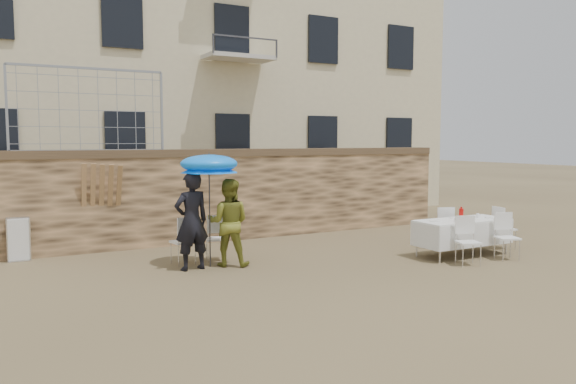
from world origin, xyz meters
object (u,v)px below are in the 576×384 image
couple_chair_left (183,240)px  chair_stack_right (18,238)px  man_suit (192,221)px  couple_chair_right (216,237)px  banquet_table (463,221)px  table_chair_front_left (468,241)px  table_chair_front_right (507,237)px  table_chair_back (442,227)px  umbrella (209,167)px  table_chair_side (504,228)px  woman_dress (229,222)px  soda_bottle (461,215)px

couple_chair_left → chair_stack_right: (-2.86, 1.91, -0.02)m
man_suit → couple_chair_left: 0.71m
couple_chair_right → banquet_table: size_ratio=0.46×
table_chair_front_left → table_chair_front_right: 1.10m
man_suit → table_chair_back: bearing=166.1°
umbrella → table_chair_front_left: 5.27m
couple_chair_left → table_chair_front_right: (6.02, -2.74, 0.00)m
couple_chair_right → table_chair_side: same height
woman_dress → table_chair_side: 6.32m
couple_chair_left → banquet_table: 5.87m
couple_chair_right → table_chair_side: size_ratio=1.00×
table_chair_side → woman_dress: bearing=85.3°
man_suit → table_chair_front_left: bearing=148.5°
table_chair_front_right → chair_stack_right: (-8.87, 4.66, -0.02)m
table_chair_front_right → table_chair_front_left: bearing=-160.6°
table_chair_front_left → chair_stack_right: (-7.77, 4.66, -0.02)m
man_suit → umbrella: (0.40, 0.10, 1.00)m
banquet_table → woman_dress: bearing=163.1°
table_chair_front_left → man_suit: bearing=177.7°
woman_dress → umbrella: umbrella is taller
woman_dress → couple_chair_right: bearing=-53.6°
chair_stack_right → table_chair_front_right: bearing=-27.7°
banquet_table → table_chair_back: size_ratio=2.19×
umbrella → couple_chair_left: umbrella is taller
table_chair_front_right → woman_dress: bearing=176.7°
table_chair_back → chair_stack_right: table_chair_back is taller
soda_bottle → chair_stack_right: (-8.17, 4.06, -0.45)m
couple_chair_right → table_chair_front_left: 5.03m
table_chair_front_right → table_chair_side: bearing=62.7°
banquet_table → table_chair_back: table_chair_back is taller
umbrella → table_chair_front_right: umbrella is taller
umbrella → table_chair_back: size_ratio=2.14×
table_chair_side → table_chair_front_right: bearing=141.0°
table_chair_front_right → table_chair_back: same height
umbrella → banquet_table: size_ratio=0.98×
table_chair_front_left → table_chair_front_right: size_ratio=1.00×
soda_bottle → chair_stack_right: bearing=153.6°
umbrella → table_chair_side: size_ratio=2.14×
woman_dress → couple_chair_left: size_ratio=1.78×
couple_chair_left → table_chair_back: same height
man_suit → soda_bottle: bearing=155.8°
soda_bottle → chair_stack_right: size_ratio=0.28×
banquet_table → table_chair_side: table_chair_side is taller
soda_bottle → chair_stack_right: 9.14m
table_chair_front_left → table_chair_front_right: same height
umbrella → table_chair_back: (5.32, -0.74, -1.46)m
table_chair_front_left → table_chair_back: 1.74m
couple_chair_right → table_chair_front_right: 5.98m
table_chair_back → table_chair_side: 1.39m
woman_dress → chair_stack_right: bearing=-3.1°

